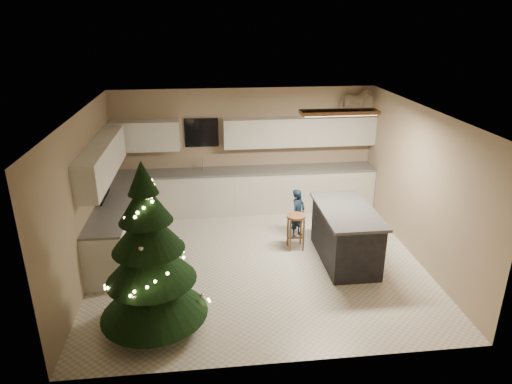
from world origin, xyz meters
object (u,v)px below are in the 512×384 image
(island, at_px, (345,234))
(rocking_horse, at_px, (355,102))
(toddler, at_px, (298,213))
(bar_stool, at_px, (296,223))
(christmas_tree, at_px, (150,264))

(island, height_order, rocking_horse, rocking_horse)
(toddler, bearing_deg, island, -103.77)
(rocking_horse, bearing_deg, bar_stool, 137.45)
(island, relative_size, christmas_tree, 0.72)
(island, relative_size, bar_stool, 2.60)
(bar_stool, distance_m, toddler, 0.49)
(toddler, bearing_deg, bar_stool, -152.36)
(bar_stool, xyz_separation_m, toddler, (0.13, 0.47, -0.02))
(bar_stool, bearing_deg, christmas_tree, -139.33)
(bar_stool, relative_size, rocking_horse, 0.97)
(toddler, distance_m, rocking_horse, 2.74)
(christmas_tree, distance_m, rocking_horse, 5.69)
(christmas_tree, relative_size, rocking_horse, 3.52)
(island, bearing_deg, christmas_tree, -154.21)
(christmas_tree, bearing_deg, toddler, 45.10)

